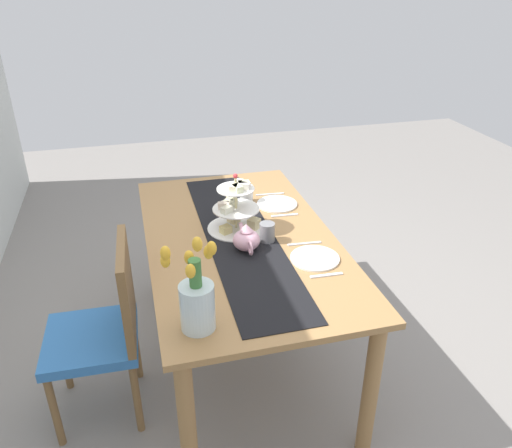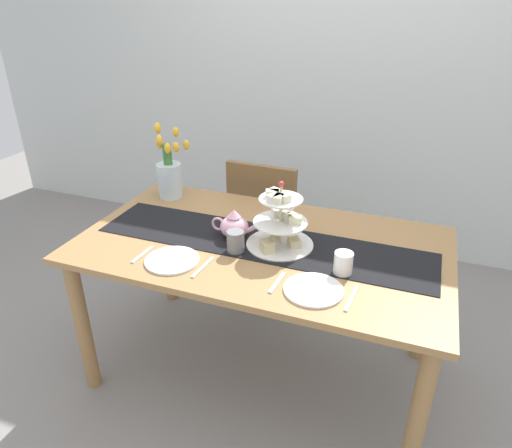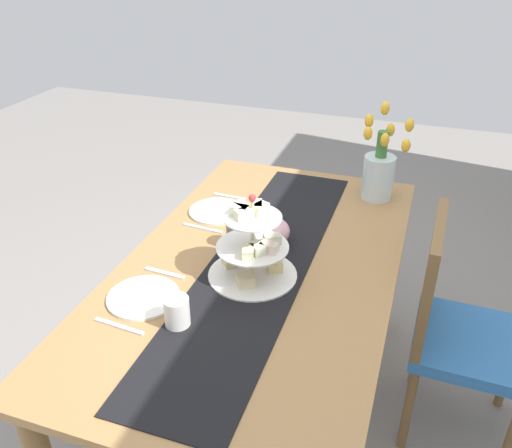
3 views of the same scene
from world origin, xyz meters
The scene contains 16 objects.
ground_plane centered at (0.00, 0.00, 0.00)m, with size 8.00×8.00×0.00m, color gray.
room_wall_rear centered at (0.00, 1.56, 1.30)m, with size 6.00×0.08×2.60m, color silver.
dining_table centered at (0.00, 0.00, 0.66)m, with size 1.65×0.93×0.76m.
chair_left centered at (-0.21, 0.69, 0.50)m, with size 0.43×0.43×0.91m.
table_runner centered at (0.00, 0.00, 0.76)m, with size 1.53×0.34×0.00m, color black.
tiered_cake_stand centered at (0.08, 0.00, 0.87)m, with size 0.30×0.30×0.30m.
teapot centered at (-0.14, 0.00, 0.82)m, with size 0.24×0.13×0.14m.
tulip_vase centered at (-0.65, 0.31, 0.89)m, with size 0.15×0.20×0.41m.
dinner_plate_left centered at (-0.30, -0.29, 0.77)m, with size 0.23×0.23×0.01m, color white.
fork_left centered at (-0.44, -0.29, 0.77)m, with size 0.02×0.15×0.01m, color silver.
knife_left centered at (-0.15, -0.29, 0.77)m, with size 0.01×0.17×0.01m, color silver.
dinner_plate_right centered at (0.31, -0.29, 0.77)m, with size 0.23×0.23×0.01m, color white.
fork_right centered at (0.17, -0.29, 0.77)m, with size 0.02×0.15×0.01m, color silver.
knife_right centered at (0.46, -0.29, 0.77)m, with size 0.01×0.17×0.01m, color silver.
mug_grey centered at (-0.08, -0.12, 0.81)m, with size 0.08×0.08×0.10m, color slate.
mug_white_text centered at (0.39, -0.13, 0.81)m, with size 0.08×0.08×0.10m, color white.
Camera 2 is at (0.62, -1.72, 1.79)m, focal length 32.48 mm.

